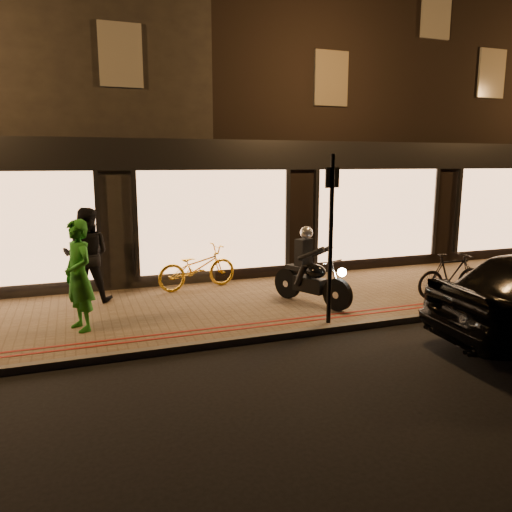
{
  "coord_description": "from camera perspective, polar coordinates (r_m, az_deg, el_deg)",
  "views": [
    {
      "loc": [
        -3.13,
        -7.44,
        2.98
      ],
      "look_at": [
        0.3,
        1.93,
        1.1
      ],
      "focal_mm": 35.0,
      "sensor_mm": 36.0,
      "label": 1
    }
  ],
  "objects": [
    {
      "name": "ground",
      "position": [
        8.6,
        2.6,
        -9.61
      ],
      "size": [
        90.0,
        90.0,
        0.0
      ],
      "primitive_type": "plane",
      "color": "black",
      "rests_on": "ground"
    },
    {
      "name": "sidewalk",
      "position": [
        10.36,
        -1.68,
        -5.7
      ],
      "size": [
        50.0,
        4.0,
        0.12
      ],
      "primitive_type": "cube",
      "color": "#746048",
      "rests_on": "ground"
    },
    {
      "name": "kerb_stone",
      "position": [
        8.62,
        2.47,
        -9.13
      ],
      "size": [
        50.0,
        0.14,
        0.12
      ],
      "primitive_type": "cube",
      "color": "#59544C",
      "rests_on": "ground"
    },
    {
      "name": "red_kerb_lines",
      "position": [
        9.04,
        1.25,
        -7.75
      ],
      "size": [
        50.0,
        0.26,
        0.01
      ],
      "color": "maroon",
      "rests_on": "sidewalk"
    },
    {
      "name": "building_row",
      "position": [
        16.77,
        -9.6,
        14.86
      ],
      "size": [
        48.0,
        10.11,
        8.5
      ],
      "color": "black",
      "rests_on": "ground"
    },
    {
      "name": "motorcycle",
      "position": [
        10.21,
        6.22,
        -2.09
      ],
      "size": [
        0.95,
        1.81,
        1.59
      ],
      "rotation": [
        0.0,
        0.0,
        0.43
      ],
      "color": "black",
      "rests_on": "sidewalk"
    },
    {
      "name": "sign_post",
      "position": [
        8.84,
        8.55,
        2.87
      ],
      "size": [
        0.33,
        0.17,
        3.0
      ],
      "rotation": [
        0.0,
        0.0,
        0.4
      ],
      "color": "black",
      "rests_on": "sidewalk"
    },
    {
      "name": "bicycle_gold",
      "position": [
        11.47,
        -6.75,
        -1.29
      ],
      "size": [
        1.99,
        1.03,
        0.99
      ],
      "primitive_type": "imported",
      "rotation": [
        0.0,
        0.0,
        1.77
      ],
      "color": "gold",
      "rests_on": "sidewalk"
    },
    {
      "name": "bicycle_dark",
      "position": [
        11.41,
        21.39,
        -2.08
      ],
      "size": [
        1.64,
        0.53,
        0.97
      ],
      "primitive_type": "imported",
      "rotation": [
        0.0,
        0.0,
        1.52
      ],
      "color": "black",
      "rests_on": "sidewalk"
    },
    {
      "name": "person_green",
      "position": [
        9.02,
        -19.6,
        -2.11
      ],
      "size": [
        0.71,
        0.83,
        1.92
      ],
      "primitive_type": "imported",
      "rotation": [
        0.0,
        0.0,
        -1.14
      ],
      "color": "#21771F",
      "rests_on": "sidewalk"
    },
    {
      "name": "person_dark",
      "position": [
        10.81,
        -18.78,
        0.09
      ],
      "size": [
        1.08,
        0.92,
        1.96
      ],
      "primitive_type": "imported",
      "rotation": [
        0.0,
        0.0,
        2.94
      ],
      "color": "black",
      "rests_on": "sidewalk"
    }
  ]
}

